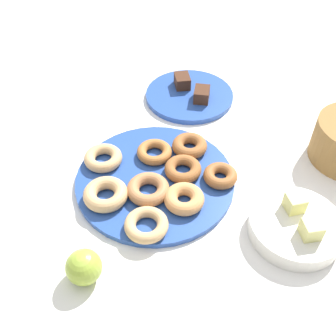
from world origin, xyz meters
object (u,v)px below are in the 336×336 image
donut_plate (155,180)px  donut_8 (146,225)px  donut_5 (154,152)px  fruit_bowl (295,227)px  donut_0 (103,158)px  cake_plate (189,95)px  brownie_far (202,94)px  donut_7 (220,176)px  donut_1 (190,146)px  donut_4 (148,189)px  donut_3 (106,194)px  brownie_near (182,81)px  melon_chunk_left (295,203)px  melon_chunk_right (311,229)px  apple (84,267)px  donut_2 (184,199)px  donut_6 (183,169)px

donut_plate → donut_8: donut_8 is taller
donut_5 → fruit_bowl: 0.36m
donut_plate → donut_0: bearing=-114.7°
cake_plate → brownie_far: (0.03, 0.03, 0.02)m
donut_0 → donut_7: size_ratio=1.16×
donut_0 → donut_1: bearing=99.4°
brownie_far → donut_4: bearing=-23.7°
donut_1 → cake_plate: (-0.24, 0.02, -0.02)m
donut_5 → fruit_bowl: same height
donut_0 → donut_8: donut_0 is taller
donut_3 → donut_5: size_ratio=1.15×
donut_1 → brownie_near: (-0.28, -0.00, 0.00)m
donut_0 → donut_1: (-0.03, 0.21, 0.00)m
donut_5 → melon_chunk_left: size_ratio=2.35×
brownie_near → brownie_far: size_ratio=1.00×
donut_plate → donut_5: 0.08m
donut_plate → melon_chunk_right: size_ratio=10.13×
donut_0 → donut_8: 0.22m
melon_chunk_left → melon_chunk_right: bearing=12.1°
donut_5 → brownie_near: bearing=163.4°
donut_7 → fruit_bowl: (0.14, 0.14, -0.01)m
donut_plate → apple: bearing=-29.1°
melon_chunk_left → melon_chunk_right: same height
donut_2 → donut_4: donut_2 is taller
donut_8 → fruit_bowl: bearing=87.8°
donut_plate → apple: apple is taller
apple → fruit_bowl: bearing=101.6°
donut_4 → donut_6: bearing=127.0°
donut_7 → brownie_near: 0.38m
donut_4 → brownie_far: 0.38m
donut_4 → melon_chunk_right: size_ratio=2.62×
donut_plate → donut_0: (-0.06, -0.12, 0.02)m
donut_6 → cake_plate: donut_6 is taller
donut_1 → donut_4: bearing=-36.4°
fruit_bowl → donut_5: bearing=-128.5°
donut_8 → melon_chunk_left: bearing=94.1°
donut_4 → brownie_far: brownie_far is taller
donut_1 → brownie_far: brownie_far is taller
cake_plate → melon_chunk_right: bearing=20.6°
donut_0 → donut_1: size_ratio=1.05×
donut_2 → donut_5: donut_2 is taller
donut_0 → donut_3: 0.12m
fruit_bowl → melon_chunk_left: bearing=180.0°
donut_5 → brownie_far: (-0.22, 0.14, 0.01)m
donut_5 → fruit_bowl: bearing=51.5°
donut_2 → brownie_far: brownie_far is taller
donut_3 → melon_chunk_right: (0.13, 0.40, 0.03)m
donut_6 → donut_5: bearing=-132.2°
brownie_near → melon_chunk_right: (0.55, 0.21, 0.02)m
donut_0 → donut_3: donut_3 is taller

